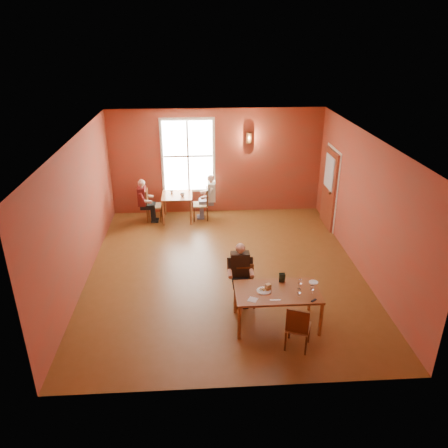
{
  "coord_description": "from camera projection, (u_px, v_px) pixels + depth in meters",
  "views": [
    {
      "loc": [
        -0.56,
        -8.49,
        4.97
      ],
      "look_at": [
        0.0,
        0.2,
        1.05
      ],
      "focal_mm": 35.0,
      "sensor_mm": 36.0,
      "label": 1
    }
  ],
  "objects": [
    {
      "name": "cup_a",
      "position": [
        182.0,
        195.0,
        11.99
      ],
      "size": [
        0.16,
        0.16,
        0.09
      ],
      "primitive_type": "imported",
      "rotation": [
        0.0,
        0.0,
        0.4
      ],
      "color": "silver",
      "rests_on": "second_table"
    },
    {
      "name": "sandwich",
      "position": [
        268.0,
        288.0,
        7.75
      ],
      "size": [
        0.11,
        0.11,
        0.11
      ],
      "primitive_type": "cube",
      "rotation": [
        0.0,
        0.0,
        0.46
      ],
      "color": "tan",
      "rests_on": "main_table"
    },
    {
      "name": "goblet_a",
      "position": [
        300.0,
        283.0,
        7.83
      ],
      "size": [
        0.08,
        0.08,
        0.17
      ],
      "primitive_type": null,
      "rotation": [
        0.0,
        0.0,
        -0.27
      ],
      "color": "white",
      "rests_on": "main_table"
    },
    {
      "name": "cup_b",
      "position": [
        172.0,
        192.0,
        12.21
      ],
      "size": [
        0.11,
        0.11,
        0.09
      ],
      "primitive_type": "imported",
      "rotation": [
        0.0,
        0.0,
        -0.24
      ],
      "color": "white",
      "rests_on": "second_table"
    },
    {
      "name": "ceiling",
      "position": [
        225.0,
        138.0,
        8.57
      ],
      "size": [
        6.0,
        7.0,
        0.04
      ],
      "primitive_type": "cube",
      "color": "white",
      "rests_on": "wall_back"
    },
    {
      "name": "wall_back",
      "position": [
        217.0,
        162.0,
        12.37
      ],
      "size": [
        6.0,
        0.04,
        3.0
      ],
      "primitive_type": "cube",
      "color": "brown",
      "rests_on": "ground"
    },
    {
      "name": "ground",
      "position": [
        225.0,
        270.0,
        9.8
      ],
      "size": [
        6.0,
        7.0,
        0.01
      ],
      "primitive_type": "cube",
      "color": "brown",
      "rests_on": "ground"
    },
    {
      "name": "diner_main",
      "position": [
        245.0,
        279.0,
        8.33
      ],
      "size": [
        0.47,
        0.47,
        1.18
      ],
      "primitive_type": null,
      "rotation": [
        0.0,
        0.0,
        3.14
      ],
      "color": "#442821",
      "rests_on": "ground"
    },
    {
      "name": "window",
      "position": [
        188.0,
        156.0,
        12.2
      ],
      "size": [
        1.36,
        0.1,
        1.96
      ],
      "primitive_type": "cube",
      "color": "white",
      "rests_on": "wall_back"
    },
    {
      "name": "wall_left",
      "position": [
        80.0,
        212.0,
        9.01
      ],
      "size": [
        0.04,
        7.0,
        3.0
      ],
      "primitive_type": "cube",
      "color": "brown",
      "rests_on": "ground"
    },
    {
      "name": "knife",
      "position": [
        275.0,
        300.0,
        7.49
      ],
      "size": [
        0.19,
        0.02,
        0.0
      ],
      "primitive_type": "cube",
      "rotation": [
        0.0,
        0.0,
        -0.03
      ],
      "color": "silver",
      "rests_on": "main_table"
    },
    {
      "name": "plate_food",
      "position": [
        264.0,
        290.0,
        7.73
      ],
      "size": [
        0.27,
        0.27,
        0.03
      ],
      "primitive_type": "cylinder",
      "rotation": [
        0.0,
        0.0,
        -0.04
      ],
      "color": "white",
      "rests_on": "main_table"
    },
    {
      "name": "chair_diner_maroon",
      "position": [
        154.0,
        205.0,
        12.18
      ],
      "size": [
        0.4,
        0.4,
        0.91
      ],
      "primitive_type": null,
      "rotation": [
        0.0,
        0.0,
        -1.57
      ],
      "color": "#432715",
      "rests_on": "ground"
    },
    {
      "name": "goblet_c",
      "position": [
        299.0,
        292.0,
        7.56
      ],
      "size": [
        0.08,
        0.08,
        0.16
      ],
      "primitive_type": null,
      "rotation": [
        0.0,
        0.0,
        0.37
      ],
      "color": "white",
      "rests_on": "main_table"
    },
    {
      "name": "goblet_b",
      "position": [
        312.0,
        289.0,
        7.64
      ],
      "size": [
        0.09,
        0.09,
        0.18
      ],
      "primitive_type": null,
      "rotation": [
        0.0,
        0.0,
        0.24
      ],
      "color": "white",
      "rests_on": "main_table"
    },
    {
      "name": "napkin",
      "position": [
        253.0,
        300.0,
        7.5
      ],
      "size": [
        0.2,
        0.2,
        0.01
      ],
      "primitive_type": "cube",
      "rotation": [
        0.0,
        0.0,
        -0.45
      ],
      "color": "white",
      "rests_on": "main_table"
    },
    {
      "name": "wall_sconce",
      "position": [
        249.0,
        138.0,
        12.05
      ],
      "size": [
        0.16,
        0.16,
        0.28
      ],
      "primitive_type": "cylinder",
      "color": "brown",
      "rests_on": "wall_back"
    },
    {
      "name": "wall_right",
      "position": [
        364.0,
        205.0,
        9.36
      ],
      "size": [
        0.04,
        7.0,
        3.0
      ],
      "primitive_type": "cube",
      "color": "brown",
      "rests_on": "ground"
    },
    {
      "name": "chair_empty",
      "position": [
        298.0,
        326.0,
        7.29
      ],
      "size": [
        0.49,
        0.49,
        0.85
      ],
      "primitive_type": null,
      "rotation": [
        0.0,
        0.0,
        -0.39
      ],
      "color": "#4A2B10",
      "rests_on": "ground"
    },
    {
      "name": "wall_front",
      "position": [
        241.0,
        304.0,
        6.0
      ],
      "size": [
        6.0,
        0.04,
        3.0
      ],
      "primitive_type": "cube",
      "color": "brown",
      "rests_on": "ground"
    },
    {
      "name": "diner_maroon",
      "position": [
        153.0,
        200.0,
        12.12
      ],
      "size": [
        0.48,
        0.48,
        1.19
      ],
      "primitive_type": null,
      "rotation": [
        0.0,
        0.0,
        -1.57
      ],
      "color": "maroon",
      "rests_on": "ground"
    },
    {
      "name": "diner_white",
      "position": [
        201.0,
        199.0,
        12.19
      ],
      "size": [
        0.49,
        0.49,
        1.23
      ],
      "primitive_type": null,
      "rotation": [
        0.0,
        0.0,
        1.57
      ],
      "color": "silver",
      "rests_on": "ground"
    },
    {
      "name": "sunglasses",
      "position": [
        314.0,
        300.0,
        7.47
      ],
      "size": [
        0.12,
        0.1,
        0.01
      ],
      "primitive_type": "cube",
      "rotation": [
        0.0,
        0.0,
        0.66
      ],
      "color": "black",
      "rests_on": "main_table"
    },
    {
      "name": "main_table",
      "position": [
        276.0,
        308.0,
        7.89
      ],
      "size": [
        1.51,
        0.85,
        0.71
      ],
      "primitive_type": null,
      "color": "brown",
      "rests_on": "ground"
    },
    {
      "name": "door",
      "position": [
        329.0,
        189.0,
        11.64
      ],
      "size": [
        0.12,
        1.04,
        2.1
      ],
      "primitive_type": "cube",
      "color": "maroon",
      "rests_on": "ground"
    },
    {
      "name": "chair_diner_white",
      "position": [
        201.0,
        204.0,
        12.26
      ],
      "size": [
        0.41,
        0.41,
        0.92
      ],
      "primitive_type": null,
      "rotation": [
        0.0,
        0.0,
        1.57
      ],
      "color": "#5C2D15",
      "rests_on": "ground"
    },
    {
      "name": "side_plate",
      "position": [
        314.0,
        282.0,
        8.0
      ],
      "size": [
        0.19,
        0.19,
        0.01
      ],
      "primitive_type": "cylinder",
      "rotation": [
        0.0,
        0.0,
        0.16
      ],
      "color": "silver",
      "rests_on": "main_table"
    },
    {
      "name": "menu_stand",
      "position": [
        282.0,
        278.0,
        7.99
      ],
      "size": [
        0.11,
        0.06,
        0.18
      ],
      "primitive_type": "cube",
      "rotation": [
        0.0,
        0.0,
        -0.02
      ],
      "color": "#1F3325",
      "rests_on": "main_table"
    },
    {
      "name": "chair_diner_main",
      "position": [
        245.0,
        287.0,
        8.43
      ],
      "size": [
        0.36,
        0.36,
        0.81
      ],
      "primitive_type": null,
      "rotation": [
        0.0,
        0.0,
        3.14
      ],
      "color": "brown",
      "rests_on": "ground"
    },
    {
      "name": "second_table",
      "position": [
        177.0,
        207.0,
        12.26
      ],
      "size": [
        0.84,
        0.84,
        0.74
      ],
      "primitive_type": null,
      "color": "brown",
      "rests_on": "ground"
    }
  ]
}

